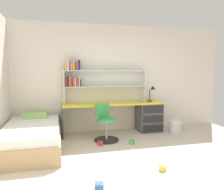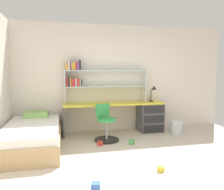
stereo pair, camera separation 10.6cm
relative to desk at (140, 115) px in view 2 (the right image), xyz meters
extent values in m
cube|color=beige|center=(-0.57, -2.31, -0.42)|extent=(5.73, 6.18, 0.02)
cube|color=silver|center=(-0.57, 0.31, 0.87)|extent=(5.73, 0.06, 2.58)
cube|color=gold|center=(-0.65, 0.00, 0.29)|extent=(2.36, 0.52, 0.04)
cube|color=#4C4C51|center=(0.26, 0.00, -0.07)|extent=(0.56, 0.49, 0.69)
cube|color=#4C4C51|center=(-1.81, 0.00, -0.07)|extent=(0.03, 0.47, 0.69)
cube|color=black|center=(0.26, -0.25, -0.30)|extent=(0.50, 0.01, 0.17)
cube|color=black|center=(0.26, -0.25, -0.07)|extent=(0.50, 0.01, 0.17)
cube|color=black|center=(0.26, -0.25, 0.16)|extent=(0.50, 0.01, 0.17)
cube|color=silver|center=(-1.77, 0.14, 0.70)|extent=(0.02, 0.22, 0.78)
cube|color=silver|center=(0.16, 0.14, 0.70)|extent=(0.02, 0.22, 0.78)
cube|color=silver|center=(-0.80, 0.14, 0.69)|extent=(1.91, 0.22, 0.02)
cube|color=silver|center=(-0.80, 0.14, 1.06)|extent=(1.91, 0.22, 0.02)
cube|color=red|center=(-1.72, 0.14, 0.80)|extent=(0.04, 0.13, 0.20)
cube|color=#26262D|center=(-1.68, 0.14, 0.82)|extent=(0.04, 0.20, 0.23)
cube|color=yellow|center=(-1.64, 0.14, 0.81)|extent=(0.03, 0.14, 0.22)
cube|color=red|center=(-1.61, 0.14, 0.79)|extent=(0.03, 0.18, 0.18)
cube|color=red|center=(-1.56, 0.14, 0.79)|extent=(0.04, 0.17, 0.18)
cube|color=beige|center=(-1.51, 0.14, 0.79)|extent=(0.04, 0.14, 0.18)
cube|color=red|center=(-1.46, 0.14, 0.80)|extent=(0.04, 0.18, 0.19)
cube|color=beige|center=(-1.42, 0.14, 0.81)|extent=(0.02, 0.19, 0.22)
cube|color=#26262D|center=(-1.40, 0.14, 0.78)|extent=(0.03, 0.16, 0.16)
cube|color=gold|center=(-1.72, 0.14, 1.15)|extent=(0.04, 0.19, 0.15)
cube|color=beige|center=(-1.67, 0.14, 1.19)|extent=(0.04, 0.19, 0.23)
cube|color=purple|center=(-1.63, 0.14, 1.17)|extent=(0.02, 0.17, 0.20)
cube|color=gold|center=(-1.59, 0.14, 1.15)|extent=(0.04, 0.14, 0.16)
cube|color=yellow|center=(-1.55, 0.14, 1.17)|extent=(0.04, 0.13, 0.19)
cube|color=red|center=(-1.51, 0.14, 1.16)|extent=(0.02, 0.18, 0.18)
cube|color=purple|center=(-1.47, 0.14, 1.17)|extent=(0.04, 0.16, 0.19)
cube|color=#26262D|center=(-1.42, 0.14, 1.19)|extent=(0.04, 0.13, 0.23)
cylinder|color=black|center=(0.28, 0.01, 0.32)|extent=(0.12, 0.12, 0.02)
cylinder|color=black|center=(0.28, 0.01, 0.48)|extent=(0.02, 0.02, 0.30)
cone|color=black|center=(0.36, -0.04, 0.63)|extent=(0.12, 0.11, 0.13)
cylinder|color=black|center=(-0.93, -0.52, -0.40)|extent=(0.52, 0.52, 0.03)
cylinder|color=#A5A8AD|center=(-0.93, -0.52, -0.20)|extent=(0.05, 0.05, 0.43)
cylinder|color=green|center=(-0.93, -0.52, 0.04)|extent=(0.40, 0.40, 0.05)
cube|color=green|center=(-0.98, -0.35, 0.21)|extent=(0.32, 0.13, 0.28)
cube|color=tan|center=(-2.40, -0.69, -0.25)|extent=(1.04, 1.91, 0.33)
cube|color=white|center=(-2.40, -0.69, -0.02)|extent=(0.98, 1.85, 0.14)
cube|color=#8CBF66|center=(-2.40, 0.01, 0.11)|extent=(0.50, 0.32, 0.12)
cylinder|color=silver|center=(0.78, -0.36, -0.26)|extent=(0.29, 0.29, 0.31)
cube|color=#3860B7|center=(-1.44, -2.43, -0.36)|extent=(0.13, 0.13, 0.11)
cube|color=gold|center=(-0.42, -2.11, -0.38)|extent=(0.10, 0.10, 0.08)
cube|color=#479E51|center=(-0.49, -0.86, -0.37)|extent=(0.13, 0.13, 0.09)
cube|color=tan|center=(-1.40, -2.32, -0.38)|extent=(0.08, 0.08, 0.07)
cube|color=red|center=(-1.12, -0.80, -0.37)|extent=(0.11, 0.11, 0.08)
camera|label=1|loc=(-1.90, -4.96, 1.07)|focal=35.36mm
camera|label=2|loc=(-1.80, -4.98, 1.07)|focal=35.36mm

